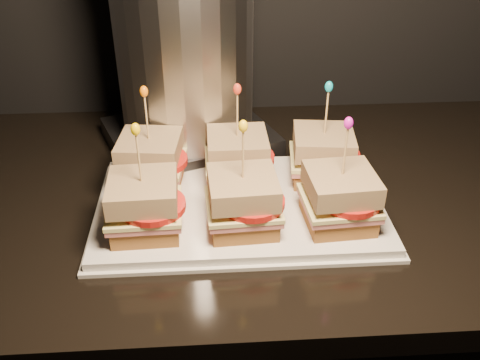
{
  "coord_description": "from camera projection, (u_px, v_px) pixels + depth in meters",
  "views": [
    {
      "loc": [
        -0.61,
        0.97,
        1.35
      ],
      "look_at": [
        -0.56,
        1.63,
        0.94
      ],
      "focal_mm": 40.0,
      "sensor_mm": 36.0,
      "label": 1
    }
  ],
  "objects": [
    {
      "name": "appliance_base",
      "position": [
        190.0,
        137.0,
        0.97
      ],
      "size": [
        0.34,
        0.31,
        0.03
      ],
      "primitive_type": "cube",
      "rotation": [
        0.0,
        0.0,
        0.37
      ],
      "color": "#262628",
      "rests_on": "granite_slab"
    },
    {
      "name": "sandwich_1_ham",
      "position": [
        237.0,
        164.0,
        0.83
      ],
      "size": [
        0.1,
        0.09,
        0.01
      ],
      "primitive_type": "cube",
      "rotation": [
        0.0,
        0.0,
        0.01
      ],
      "color": "#BE5857",
      "rests_on": "sandwich_1_bread_bot"
    },
    {
      "name": "sandwich_1_bread_bot",
      "position": [
        238.0,
        173.0,
        0.84
      ],
      "size": [
        0.09,
        0.09,
        0.02
      ],
      "primitive_type": "cube",
      "rotation": [
        0.0,
        0.0,
        0.01
      ],
      "color": "#5C2F14",
      "rests_on": "platter"
    },
    {
      "name": "sandwich_0_bread_bot",
      "position": [
        153.0,
        176.0,
        0.83
      ],
      "size": [
        0.1,
        0.1,
        0.02
      ],
      "primitive_type": "cube",
      "rotation": [
        0.0,
        0.0,
        -0.11
      ],
      "color": "#5C2F14",
      "rests_on": "platter"
    },
    {
      "name": "sandwich_5_frill",
      "position": [
        349.0,
        123.0,
        0.67
      ],
      "size": [
        0.01,
        0.01,
        0.02
      ],
      "primitive_type": "ellipsoid",
      "color": "#D014B5",
      "rests_on": "sandwich_5_pick"
    },
    {
      "name": "granite_slab",
      "position": [
        437.0,
        189.0,
        0.89
      ],
      "size": [
        2.38,
        0.63,
        0.04
      ],
      "primitive_type": "cube",
      "color": "black",
      "rests_on": "cabinet"
    },
    {
      "name": "sandwich_0_tomato",
      "position": [
        158.0,
        161.0,
        0.81
      ],
      "size": [
        0.09,
        0.09,
        0.01
      ],
      "primitive_type": "cylinder",
      "color": "red",
      "rests_on": "sandwich_0_cheese"
    },
    {
      "name": "sandwich_3_bread_top",
      "position": [
        143.0,
        191.0,
        0.7
      ],
      "size": [
        0.09,
        0.09,
        0.03
      ],
      "primitive_type": "cube",
      "rotation": [
        0.0,
        0.0,
        0.03
      ],
      "color": "#532D0F",
      "rests_on": "sandwich_3_tomato"
    },
    {
      "name": "sandwich_3_cheese",
      "position": [
        145.0,
        208.0,
        0.72
      ],
      "size": [
        0.1,
        0.1,
        0.01
      ],
      "primitive_type": "cube",
      "rotation": [
        0.0,
        0.0,
        0.03
      ],
      "color": "#E6DD89",
      "rests_on": "sandwich_3_ham"
    },
    {
      "name": "sandwich_0_cheese",
      "position": [
        151.0,
        163.0,
        0.82
      ],
      "size": [
        0.11,
        0.11,
        0.01
      ],
      "primitive_type": "cube",
      "rotation": [
        0.0,
        0.0,
        -0.11
      ],
      "color": "#E6DD89",
      "rests_on": "sandwich_0_ham"
    },
    {
      "name": "sandwich_4_bread_top",
      "position": [
        243.0,
        187.0,
        0.71
      ],
      "size": [
        0.1,
        0.1,
        0.03
      ],
      "primitive_type": "cube",
      "rotation": [
        0.0,
        0.0,
        0.06
      ],
      "color": "#532D0F",
      "rests_on": "sandwich_4_tomato"
    },
    {
      "name": "sandwich_5_bread_top",
      "position": [
        341.0,
        184.0,
        0.72
      ],
      "size": [
        0.1,
        0.1,
        0.03
      ],
      "primitive_type": "cube",
      "rotation": [
        0.0,
        0.0,
        0.07
      ],
      "color": "#532D0F",
      "rests_on": "sandwich_5_tomato"
    },
    {
      "name": "sandwich_4_pick",
      "position": [
        243.0,
        158.0,
        0.69
      ],
      "size": [
        0.0,
        0.0,
        0.09
      ],
      "primitive_type": "cylinder",
      "color": "tan",
      "rests_on": "sandwich_4_bread_top"
    },
    {
      "name": "sandwich_0_ham",
      "position": [
        152.0,
        167.0,
        0.82
      ],
      "size": [
        0.11,
        0.1,
        0.01
      ],
      "primitive_type": "cube",
      "rotation": [
        0.0,
        0.0,
        -0.11
      ],
      "color": "#BE5857",
      "rests_on": "sandwich_0_bread_bot"
    },
    {
      "name": "sandwich_3_ham",
      "position": [
        145.0,
        212.0,
        0.72
      ],
      "size": [
        0.1,
        0.1,
        0.01
      ],
      "primitive_type": "cube",
      "rotation": [
        0.0,
        0.0,
        0.03
      ],
      "color": "#BE5857",
      "rests_on": "sandwich_3_bread_bot"
    },
    {
      "name": "sandwich_5_bread_bot",
      "position": [
        338.0,
        214.0,
        0.74
      ],
      "size": [
        0.09,
        0.09,
        0.02
      ],
      "primitive_type": "cube",
      "rotation": [
        0.0,
        0.0,
        0.07
      ],
      "color": "#5C2F14",
      "rests_on": "platter"
    },
    {
      "name": "platter_rim",
      "position": [
        240.0,
        209.0,
        0.8
      ],
      "size": [
        0.43,
        0.27,
        0.01
      ],
      "primitive_type": "cube",
      "color": "silver",
      "rests_on": "granite_slab"
    },
    {
      "name": "sandwich_3_frill",
      "position": [
        135.0,
        129.0,
        0.65
      ],
      "size": [
        0.01,
        0.01,
        0.02
      ],
      "primitive_type": "ellipsoid",
      "color": "#F8C603",
      "rests_on": "sandwich_3_pick"
    },
    {
      "name": "sandwich_5_ham",
      "position": [
        339.0,
        205.0,
        0.74
      ],
      "size": [
        0.1,
        0.1,
        0.01
      ],
      "primitive_type": "cube",
      "rotation": [
        0.0,
        0.0,
        0.07
      ],
      "color": "#BE5857",
      "rests_on": "sandwich_5_bread_bot"
    },
    {
      "name": "sandwich_1_pick",
      "position": [
        237.0,
        118.0,
        0.79
      ],
      "size": [
        0.0,
        0.0,
        0.09
      ],
      "primitive_type": "cylinder",
      "color": "tan",
      "rests_on": "sandwich_1_bread_top"
    },
    {
      "name": "sandwich_5_pick",
      "position": [
        345.0,
        154.0,
        0.69
      ],
      "size": [
        0.0,
        0.0,
        0.09
      ],
      "primitive_type": "cylinder",
      "color": "tan",
      "rests_on": "sandwich_5_bread_top"
    },
    {
      "name": "sandwich_4_frill",
      "position": [
        243.0,
        126.0,
        0.66
      ],
      "size": [
        0.01,
        0.01,
        0.02
      ],
      "primitive_type": "ellipsoid",
      "color": "yellow",
      "rests_on": "sandwich_4_pick"
    },
    {
      "name": "sandwich_1_bread_top",
      "position": [
        237.0,
        145.0,
        0.81
      ],
      "size": [
        0.09,
        0.09,
        0.03
      ],
      "primitive_type": "cube",
      "rotation": [
        0.0,
        0.0,
        0.01
      ],
      "color": "#532D0F",
      "rests_on": "sandwich_1_tomato"
    },
    {
      "name": "sandwich_0_pick",
      "position": [
        147.0,
        120.0,
        0.78
      ],
      "size": [
        0.0,
        0.0,
        0.09
      ],
      "primitive_type": "cylinder",
      "color": "tan",
      "rests_on": "sandwich_0_bread_top"
    },
    {
      "name": "sandwich_4_ham",
      "position": [
        243.0,
        208.0,
        0.73
      ],
      "size": [
        0.1,
        0.1,
        0.01
      ],
      "primitive_type": "cube",
      "rotation": [
        0.0,
        0.0,
        0.06
      ],
      "color": "#BE5857",
      "rests_on": "sandwich_4_bread_bot"
    },
    {
      "name": "sandwich_2_bread_bot",
      "position": [
        321.0,
        170.0,
        0.85
      ],
      "size": [
        0.1,
        0.1,
        0.02
      ],
      "primitive_type": "cube",
      "rotation": [
        0.0,
        0.0,
        -0.11
      ],
      "color": "#5C2F14",
      "rests_on": "platter"
    },
    {
      "name": "sandwich_2_ham",
      "position": [
        322.0,
        161.0,
        0.84
      ],
      "size": [
        0.11,
        0.1,
        0.01
      ],
      "primitive_type": "cube",
      "rotation": [
        0.0,
        0.0,
        -0.11
      ],
      "color": "#BE5857",
      "rests_on": "sandwich_2_bread_bot"
    },
    {
      "name": "sandwich_3_bread_bot",
      "position": [
        146.0,
        222.0,
        0.73
      ],
      "size": [
        0.09,
        0.09,
        0.02
      ],
      "primitive_type": "cube",
      "rotation": [
        0.0,
        0.0,
        0.03
      ],
      "color": "#5C2F14",
      "rests_on": "platter"
    },
    {
      "name": "sandwich_5_cheese",
      "position": [
        339.0,
        201.0,
        0.73
      ],
      "size": [
        0.11,
        0.1,
        0.01
      ],
      "primitive_type": "cube",
      "rotation": [
        0.0,
        0.0,
        0.07
      ],
      "color": "#E6DD89",
      "rests_on": "sandwich_5_ham"
    },
    {
      "name": "sandwich_2_tomato",
      "position": [
        331.0,
        155.0,
        0.82
      ],
      "size": [
        0.09,
        0.09,
        0.01
      ],
      "primitive_type": "cylinder",
      "color": "red",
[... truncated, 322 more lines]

